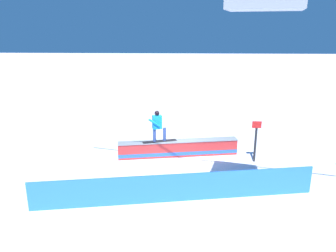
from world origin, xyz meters
name	(u,v)px	position (x,y,z in m)	size (l,w,h in m)	color
ground_plane	(178,156)	(0.00, 0.00, 0.00)	(120.00, 120.00, 0.00)	white
grind_box	(178,149)	(0.00, 0.00, 0.34)	(5.52, 1.45, 0.75)	red
snowboarder	(158,125)	(0.93, 0.17, 1.53)	(1.58, 0.76, 1.45)	black
safety_fence	(177,188)	(0.00, 4.18, 0.51)	(9.75, 0.06, 1.02)	blue
trail_marker	(256,140)	(-3.39, 0.51, 1.00)	(0.40, 0.10, 1.86)	#262628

